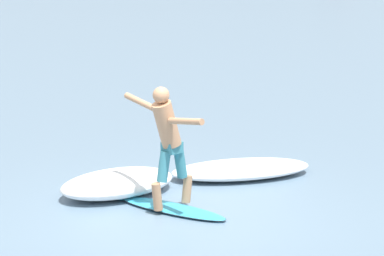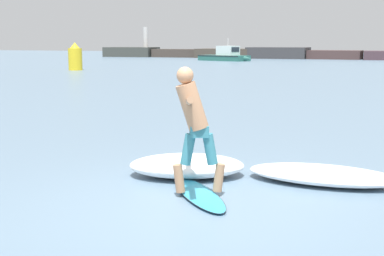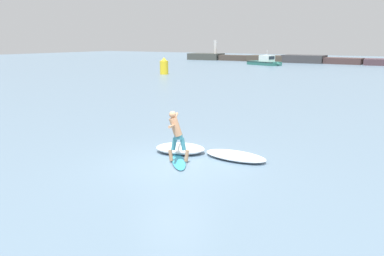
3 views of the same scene
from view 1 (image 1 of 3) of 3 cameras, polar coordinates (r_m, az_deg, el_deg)
name	(u,v)px [view 1 (image 1 of 3)]	position (r m, az deg, el deg)	size (l,w,h in m)	color
ground_plane	(175,215)	(12.93, -1.09, -5.51)	(200.00, 200.00, 0.00)	slate
surfboard	(171,208)	(13.14, -1.35, -5.04)	(1.53, 1.77, 0.20)	#34A3C8
surfer	(168,136)	(12.78, -1.54, -0.53)	(0.92, 1.53, 1.78)	tan
wave_foam_at_tail	(241,169)	(14.81, 3.09, -2.60)	(2.33, 1.03, 0.25)	white
wave_foam_at_nose	(117,183)	(13.90, -4.70, -3.47)	(2.16, 1.73, 0.35)	white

